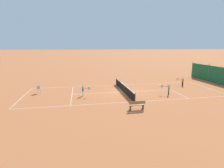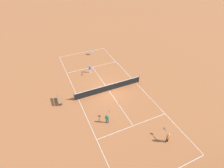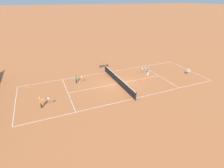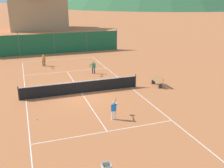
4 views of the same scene
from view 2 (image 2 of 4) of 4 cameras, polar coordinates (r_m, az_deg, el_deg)
The scene contains 11 objects.
ground_plane at distance 22.93m, azimuth -1.06°, elevation -2.14°, with size 600.00×600.00×0.00m, color #BC6638.
court_line_markings at distance 22.93m, azimuth -1.06°, elevation -2.14°, with size 8.25×23.85×0.01m.
tennis_net at distance 22.62m, azimuth -1.07°, elevation -1.16°, with size 9.18×0.08×1.06m.
player_near_baseline at distance 18.56m, azimuth -1.56°, elevation -10.96°, with size 0.75×0.90×1.22m.
player_near_service at distance 17.87m, azimuth 17.71°, elevation -16.10°, with size 0.41×1.02×1.21m.
player_far_service at distance 26.18m, azimuth -7.31°, elevation 4.99°, with size 0.62×0.96×1.21m.
tennis_ball_by_net_left at distance 19.14m, azimuth 14.22°, elevation -13.70°, with size 0.07×0.07×0.07m, color #CCE033.
tennis_ball_far_corner at distance 26.82m, azimuth 2.80°, elevation 4.43°, with size 0.07×0.07×0.07m, color #CCE033.
tennis_ball_by_net_right at distance 17.17m, azimuth 0.72°, elevation -20.48°, with size 0.07×0.07×0.07m, color #CCE033.
ball_hopper at distance 31.23m, azimuth -6.58°, elevation 10.57°, with size 0.36×0.36×0.89m.
courtside_bench at distance 21.87m, azimuth -16.98°, elevation -4.89°, with size 0.36×1.50×0.84m.
Camera 2 is at (6.98, 16.30, 14.54)m, focal length 28.00 mm.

